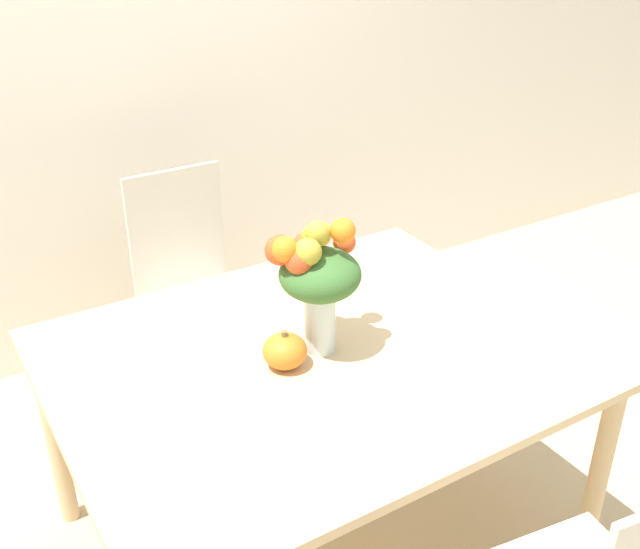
% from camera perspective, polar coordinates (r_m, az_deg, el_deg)
% --- Properties ---
extents(ground_plane, '(12.00, 12.00, 0.00)m').
position_cam_1_polar(ground_plane, '(2.68, -0.31, -19.48)').
color(ground_plane, tan).
extents(wall_back, '(8.00, 0.06, 2.70)m').
position_cam_1_polar(wall_back, '(3.30, -14.94, 16.07)').
color(wall_back, white).
rests_on(wall_back, ground_plane).
extents(dining_table, '(1.48, 1.19, 0.75)m').
position_cam_1_polar(dining_table, '(2.24, -0.35, -7.65)').
color(dining_table, '#D1B284').
rests_on(dining_table, ground_plane).
extents(flower_vase, '(0.30, 0.25, 0.41)m').
position_cam_1_polar(flower_vase, '(2.09, -0.25, 0.06)').
color(flower_vase, silver).
rests_on(flower_vase, dining_table).
extents(pumpkin, '(0.13, 0.13, 0.12)m').
position_cam_1_polar(pumpkin, '(2.11, -2.70, -5.83)').
color(pumpkin, orange).
rests_on(pumpkin, dining_table).
extents(dining_chair_near_window, '(0.42, 0.42, 0.98)m').
position_cam_1_polar(dining_chair_near_window, '(3.06, -9.65, -1.24)').
color(dining_chair_near_window, silver).
rests_on(dining_chair_near_window, ground_plane).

